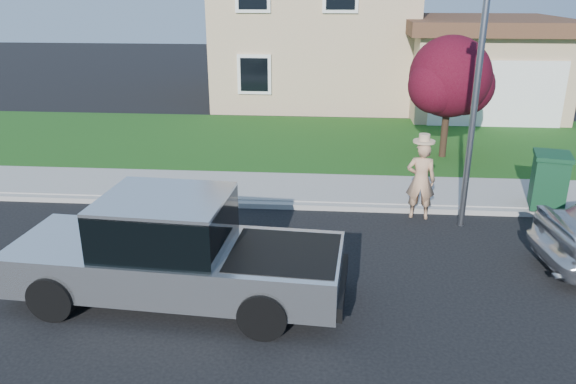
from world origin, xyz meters
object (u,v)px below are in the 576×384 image
object	(u,v)px
woman	(421,179)
ornamental_tree	(451,80)
trash_bin	(549,180)
pickup_truck	(175,253)
street_lamp	(478,79)

from	to	relation	value
woman	ornamental_tree	bearing A→B (deg)	-98.06
woman	trash_bin	world-z (taller)	woman
pickup_truck	street_lamp	distance (m)	6.63
pickup_truck	woman	xyz separation A→B (m)	(4.38, 3.77, 0.07)
woman	trash_bin	xyz separation A→B (m)	(2.87, 0.50, -0.12)
pickup_truck	ornamental_tree	distance (m)	10.15
ornamental_tree	woman	bearing A→B (deg)	-106.59
woman	ornamental_tree	size ratio (longest dim) A/B	0.55
woman	trash_bin	distance (m)	2.92
trash_bin	ornamental_tree	bearing A→B (deg)	124.04
pickup_truck	street_lamp	bearing A→B (deg)	36.62
pickup_truck	trash_bin	size ratio (longest dim) A/B	4.46
trash_bin	street_lamp	size ratio (longest dim) A/B	0.23
ornamental_tree	trash_bin	bearing A→B (deg)	-68.84
pickup_truck	trash_bin	world-z (taller)	pickup_truck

